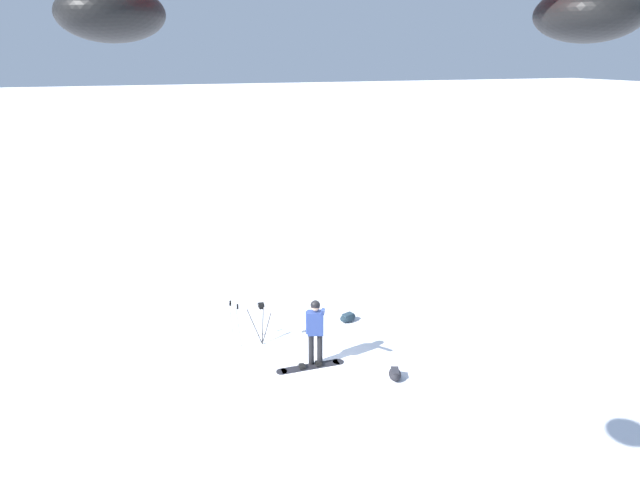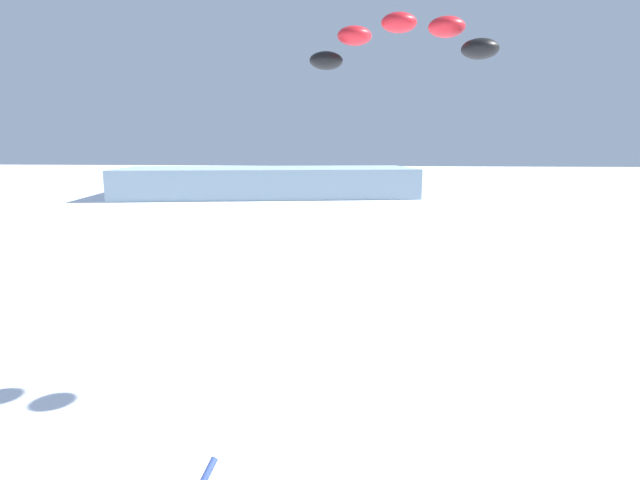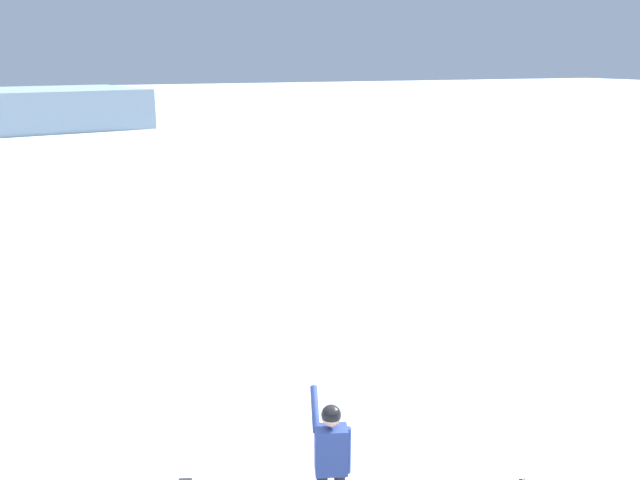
{
  "view_description": "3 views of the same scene",
  "coord_description": "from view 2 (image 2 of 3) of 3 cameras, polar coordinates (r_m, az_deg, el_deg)",
  "views": [
    {
      "loc": [
        -12.22,
        4.13,
        7.55
      ],
      "look_at": [
        -3.72,
        0.97,
        4.6
      ],
      "focal_mm": 31.98,
      "sensor_mm": 36.0,
      "label": 1
    },
    {
      "loc": [
        5.22,
        1.72,
        5.72
      ],
      "look_at": [
        -3.24,
        0.83,
        4.17
      ],
      "focal_mm": 29.04,
      "sensor_mm": 36.0,
      "label": 2
    },
    {
      "loc": [
        6.59,
        -3.29,
        5.84
      ],
      "look_at": [
        -2.2,
        0.51,
        3.25
      ],
      "focal_mm": 37.89,
      "sensor_mm": 36.0,
      "label": 3
    }
  ],
  "objects": [
    {
      "name": "distant_ridge",
      "position": [
        61.43,
        -5.77,
        6.41
      ],
      "size": [
        18.92,
        35.27,
        3.27
      ],
      "color": "#93ACBA",
      "rests_on": "ground_plane"
    },
    {
      "name": "traction_kite",
      "position": [
        13.26,
        8.66,
        21.02
      ],
      "size": [
        2.39,
        4.65,
        1.17
      ],
      "color": "black"
    }
  ]
}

